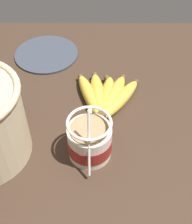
# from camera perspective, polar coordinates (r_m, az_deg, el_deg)

# --- Properties ---
(table) EXTENTS (0.93, 0.93, 0.04)m
(table) POSITION_cam_1_polar(r_m,az_deg,el_deg) (0.73, 2.14, -4.51)
(table) COLOR #332319
(table) RESTS_ON ground
(coffee_mug) EXTENTS (0.15, 0.09, 0.15)m
(coffee_mug) POSITION_cam_1_polar(r_m,az_deg,el_deg) (0.64, -1.17, -5.21)
(coffee_mug) COLOR beige
(coffee_mug) RESTS_ON table
(banana_bunch) EXTENTS (0.18, 0.17, 0.04)m
(banana_bunch) POSITION_cam_1_polar(r_m,az_deg,el_deg) (0.77, 1.74, 2.92)
(banana_bunch) COLOR #4C381E
(banana_bunch) RESTS_ON table
(small_plate) EXTENTS (0.18, 0.18, 0.01)m
(small_plate) POSITION_cam_1_polar(r_m,az_deg,el_deg) (0.93, -9.05, 10.44)
(small_plate) COLOR #333842
(small_plate) RESTS_ON table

